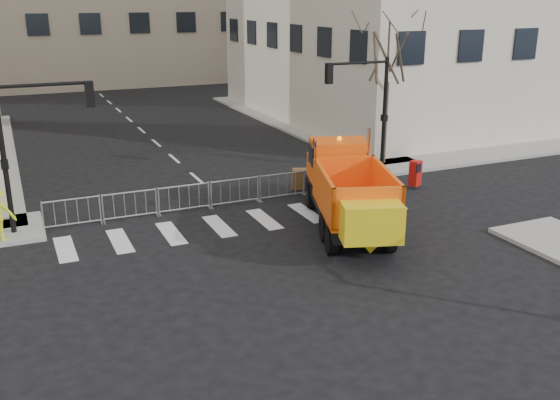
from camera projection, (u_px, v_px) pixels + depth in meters
name	position (u px, v px, depth m)	size (l,w,h in m)	color
ground	(314.00, 280.00, 18.53)	(120.00, 120.00, 0.00)	black
sidewalk_back	(221.00, 198.00, 25.89)	(64.00, 5.00, 0.15)	gray
traffic_light_left	(4.00, 161.00, 21.11)	(0.18, 0.18, 5.40)	black
traffic_light_right	(384.00, 116.00, 29.23)	(0.18, 0.18, 5.40)	black
crowd_barriers	(210.00, 195.00, 24.67)	(12.60, 0.60, 1.10)	#9EA0A5
street_tree	(386.00, 90.00, 30.04)	(3.00, 3.00, 7.50)	#382B21
plow_truck	(348.00, 189.00, 22.06)	(5.08, 9.21, 3.46)	black
cop_a	(351.00, 171.00, 26.36)	(0.74, 0.49, 2.03)	black
cop_b	(343.00, 174.00, 26.01)	(0.95, 0.74, 1.96)	black
cop_c	(347.00, 176.00, 26.33)	(0.96, 0.40, 1.63)	black
newspaper_box	(415.00, 173.00, 27.15)	(0.45, 0.40, 1.10)	red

